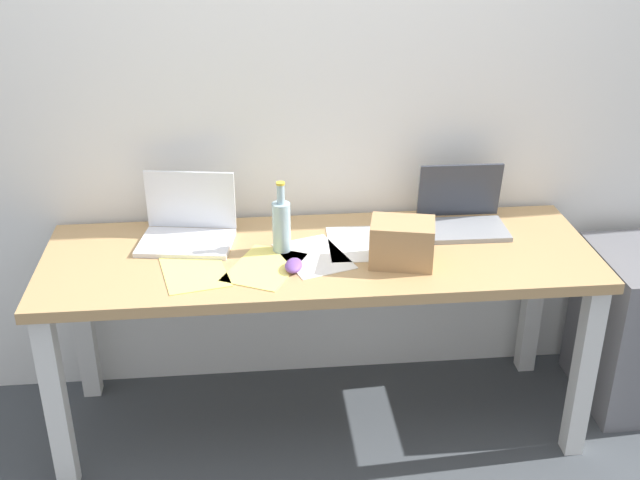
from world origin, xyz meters
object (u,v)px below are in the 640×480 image
Objects in this scene: laptop_right at (462,215)px; beer_bottle at (281,225)px; cardboard_box at (402,243)px; desk at (320,276)px; filing_cabinet at (639,328)px; laptop_left at (188,227)px; computer_mouse at (294,265)px.

laptop_right is 1.22× the size of beer_bottle.
laptop_right is 1.48× the size of cardboard_box.
filing_cabinet is at bearing 1.88° from desk.
laptop_right is 0.50× the size of filing_cabinet.
laptop_left is at bearing 160.62° from beer_bottle.
laptop_left is 0.80m from cardboard_box.
filing_cabinet is at bearing -3.39° from laptop_left.
beer_bottle is 0.18m from computer_mouse.
cardboard_box is at bearing 14.04° from computer_mouse.
cardboard_box is at bearing -21.17° from desk.
laptop_left is 3.71× the size of computer_mouse.
cardboard_box is (-0.29, -0.27, 0.03)m from laptop_right.
desk is 9.07× the size of cardboard_box.
laptop_left is 0.46m from computer_mouse.
laptop_right is at bearing 42.84° from cardboard_box.
laptop_left is at bearing 176.61° from filing_cabinet.
beer_bottle is at bearing -169.42° from laptop_right.
laptop_right is at bearing 0.56° from laptop_left.
laptop_left is 1.14× the size of laptop_right.
desk is 0.60m from laptop_right.
cardboard_box is at bearing -18.69° from laptop_left.
cardboard_box is (0.28, -0.11, 0.18)m from desk.
beer_bottle is at bearing 161.89° from cardboard_box.
filing_cabinet is (1.78, -0.11, -0.48)m from laptop_left.
cardboard_box is 0.34× the size of filing_cabinet.
computer_mouse is (-0.10, -0.12, 0.12)m from desk.
laptop_left reaches higher than computer_mouse.
computer_mouse is at bearing -35.96° from laptop_left.
cardboard_box is (0.41, -0.14, -0.02)m from beer_bottle.
desk is 3.06× the size of filing_cabinet.
laptop_left is at bearing 161.31° from cardboard_box.
laptop_left is at bearing 155.62° from computer_mouse.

